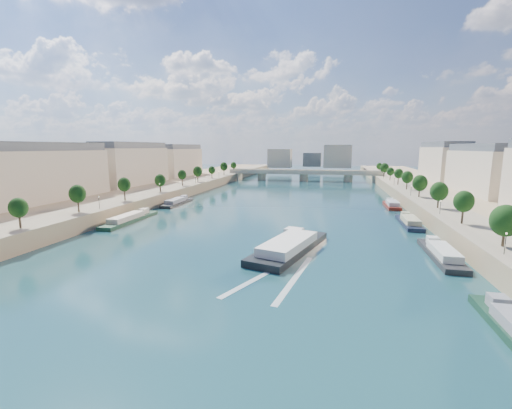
% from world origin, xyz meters
% --- Properties ---
extents(ground, '(700.00, 700.00, 0.00)m').
position_xyz_m(ground, '(0.00, 100.00, 0.00)').
color(ground, '#0B2433').
rests_on(ground, ground).
extents(quay_left, '(44.00, 520.00, 5.00)m').
position_xyz_m(quay_left, '(-72.00, 100.00, 2.50)').
color(quay_left, '#9E8460').
rests_on(quay_left, ground).
extents(quay_right, '(44.00, 520.00, 5.00)m').
position_xyz_m(quay_right, '(72.00, 100.00, 2.50)').
color(quay_right, '#9E8460').
rests_on(quay_right, ground).
extents(pave_left, '(14.00, 520.00, 0.10)m').
position_xyz_m(pave_left, '(-57.00, 100.00, 5.05)').
color(pave_left, gray).
rests_on(pave_left, quay_left).
extents(pave_right, '(14.00, 520.00, 0.10)m').
position_xyz_m(pave_right, '(57.00, 100.00, 5.05)').
color(pave_right, gray).
rests_on(pave_right, quay_right).
extents(trees_left, '(4.80, 268.80, 8.26)m').
position_xyz_m(trees_left, '(-55.00, 102.00, 10.48)').
color(trees_left, '#382B1E').
rests_on(trees_left, ground).
extents(trees_right, '(4.80, 268.80, 8.26)m').
position_xyz_m(trees_right, '(55.00, 110.00, 10.48)').
color(trees_right, '#382B1E').
rests_on(trees_right, ground).
extents(lamps_left, '(0.36, 200.36, 4.28)m').
position_xyz_m(lamps_left, '(-52.50, 90.00, 7.78)').
color(lamps_left, black).
rests_on(lamps_left, ground).
extents(lamps_right, '(0.36, 200.36, 4.28)m').
position_xyz_m(lamps_right, '(52.50, 105.00, 7.78)').
color(lamps_right, black).
rests_on(lamps_right, ground).
extents(buildings_left, '(16.00, 226.00, 23.20)m').
position_xyz_m(buildings_left, '(-85.00, 112.00, 16.45)').
color(buildings_left, '#C2AF95').
rests_on(buildings_left, ground).
extents(skyline, '(79.00, 42.00, 22.00)m').
position_xyz_m(skyline, '(3.19, 319.52, 14.66)').
color(skyline, '#C2AF95').
rests_on(skyline, ground).
extents(bridge, '(112.00, 12.00, 8.15)m').
position_xyz_m(bridge, '(0.00, 231.09, 5.08)').
color(bridge, '#C1B79E').
rests_on(bridge, ground).
extents(tour_barge, '(17.10, 32.45, 4.23)m').
position_xyz_m(tour_barge, '(11.11, 54.18, 1.24)').
color(tour_barge, black).
rests_on(tour_barge, ground).
extents(wake, '(14.60, 25.87, 0.04)m').
position_xyz_m(wake, '(11.11, 37.66, 0.02)').
color(wake, silver).
rests_on(wake, ground).
extents(moored_barges_left, '(5.00, 159.68, 3.60)m').
position_xyz_m(moored_barges_left, '(-45.50, 43.15, 0.84)').
color(moored_barges_left, '#1B273D').
rests_on(moored_barges_left, ground).
extents(moored_barges_right, '(5.00, 161.12, 3.60)m').
position_xyz_m(moored_barges_right, '(45.50, 53.30, 0.84)').
color(moored_barges_right, black).
rests_on(moored_barges_right, ground).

